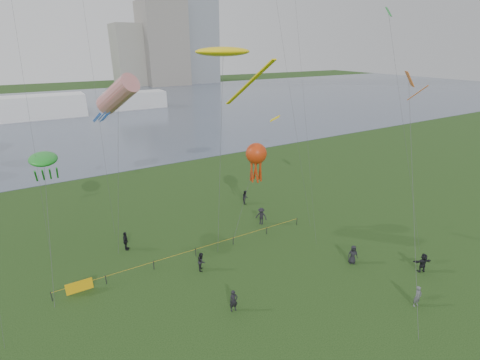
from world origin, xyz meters
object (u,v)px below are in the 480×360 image
kite_stingray (224,52)px  kite_octopus (256,154)px  fence (129,271)px  kite_flyer (418,296)px

kite_stingray → kite_octopus: bearing=-22.4°
fence → kite_stingray: kite_stingray is taller
kite_flyer → kite_octopus: (-4.12, 16.06, 7.51)m
fence → kite_octopus: size_ratio=2.54×
fence → kite_stingray: bearing=13.4°
fence → kite_octopus: (13.65, 1.53, 7.80)m
fence → kite_flyer: (17.78, -14.53, 0.30)m
kite_flyer → kite_octopus: size_ratio=0.18×
kite_stingray → kite_octopus: kite_stingray is taller
fence → kite_flyer: kite_flyer is taller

